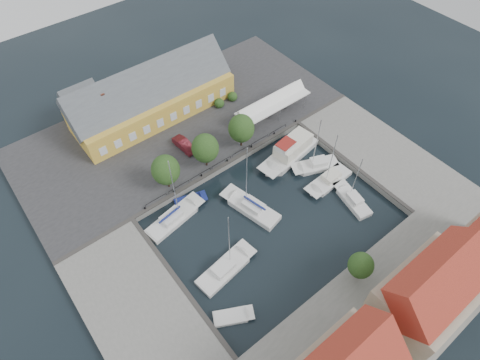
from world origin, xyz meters
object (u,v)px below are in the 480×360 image
(east_boat_b, at_px, (329,181))
(west_boat_c, at_px, (225,269))
(launch_sw, at_px, (233,317))
(launch_nw, at_px, (190,201))
(tent_canopy, at_px, (273,103))
(east_boat_a, at_px, (316,166))
(trawler, at_px, (290,152))
(west_boat_a, at_px, (174,219))
(warehouse, at_px, (148,97))
(car_red, at_px, (184,145))
(center_sailboat, at_px, (251,208))
(east_boat_c, at_px, (352,201))
(car_silver, at_px, (218,67))

(east_boat_b, distance_m, west_boat_c, 21.85)
(launch_sw, distance_m, launch_nw, 18.80)
(tent_canopy, xyz_separation_m, launch_nw, (-21.72, -6.19, -3.59))
(east_boat_a, bearing_deg, east_boat_b, -100.57)
(trawler, relative_size, east_boat_b, 1.07)
(trawler, bearing_deg, launch_nw, 172.42)
(east_boat_a, xyz_separation_m, west_boat_a, (-23.44, 5.52, 0.01))
(trawler, bearing_deg, warehouse, 120.05)
(west_boat_c, bearing_deg, launch_sw, -118.85)
(west_boat_a, height_order, launch_sw, west_boat_a)
(car_red, distance_m, launch_sw, 29.02)
(east_boat_a, xyz_separation_m, west_boat_c, (-22.40, -5.46, -0.00))
(car_red, height_order, east_boat_a, east_boat_a)
(warehouse, bearing_deg, east_boat_b, -65.18)
(car_red, height_order, launch_sw, car_red)
(east_boat_b, bearing_deg, east_boat_a, 79.43)
(west_boat_c, height_order, launch_nw, west_boat_c)
(center_sailboat, bearing_deg, car_red, 94.59)
(east_boat_a, height_order, west_boat_a, west_boat_a)
(tent_canopy, relative_size, east_boat_c, 1.48)
(tent_canopy, bearing_deg, center_sailboat, -139.88)
(center_sailboat, height_order, west_boat_a, center_sailboat)
(car_red, height_order, trawler, trawler)
(west_boat_a, bearing_deg, east_boat_b, -21.47)
(center_sailboat, relative_size, launch_sw, 2.47)
(launch_sw, bearing_deg, warehouse, 74.06)
(launch_nw, bearing_deg, west_boat_c, -102.03)
(trawler, distance_m, west_boat_a, 21.81)
(east_boat_a, height_order, east_boat_b, east_boat_b)
(east_boat_a, xyz_separation_m, east_boat_c, (-0.64, -8.30, -0.00))
(warehouse, xyz_separation_m, west_boat_a, (-8.78, -21.35, -4.16))
(launch_nw, bearing_deg, warehouse, 75.67)
(car_silver, relative_size, west_boat_c, 0.38)
(east_boat_b, xyz_separation_m, launch_sw, (-24.86, -7.64, -0.17))
(car_red, distance_m, east_boat_c, 28.00)
(east_boat_b, xyz_separation_m, west_boat_c, (-21.75, -2.01, 0.00))
(warehouse, bearing_deg, launch_sw, -105.94)
(west_boat_a, bearing_deg, car_silver, 43.36)
(launch_sw, bearing_deg, tent_canopy, 41.29)
(tent_canopy, distance_m, west_boat_c, 30.74)
(car_silver, relative_size, east_boat_c, 0.49)
(launch_nw, bearing_deg, west_boat_a, -160.45)
(east_boat_a, xyz_separation_m, launch_sw, (-25.50, -11.09, -0.17))
(east_boat_b, distance_m, east_boat_c, 4.85)
(car_silver, distance_m, east_boat_b, 33.33)
(car_silver, distance_m, west_boat_a, 35.29)
(warehouse, xyz_separation_m, east_boat_c, (14.01, -35.16, -4.17))
(tent_canopy, distance_m, car_silver, 16.83)
(tent_canopy, xyz_separation_m, center_sailboat, (-15.44, -13.01, -3.32))
(east_boat_a, bearing_deg, trawler, 110.72)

